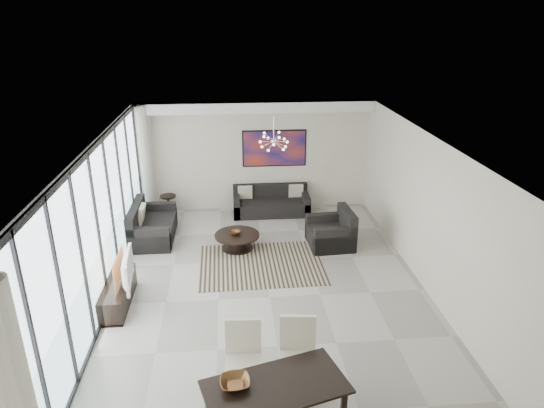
{
  "coord_description": "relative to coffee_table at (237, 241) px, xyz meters",
  "views": [
    {
      "loc": [
        -0.65,
        -7.75,
        4.98
      ],
      "look_at": [
        0.18,
        1.57,
        1.25
      ],
      "focal_mm": 32.0,
      "sensor_mm": 36.0,
      "label": 1
    }
  ],
  "objects": [
    {
      "name": "bowl_coffee",
      "position": [
        -0.04,
        0.02,
        0.19
      ],
      "size": [
        0.29,
        0.29,
        0.08
      ],
      "primitive_type": "imported",
      "rotation": [
        0.0,
        0.0,
        0.18
      ],
      "color": "brown",
      "rests_on": "coffee_table"
    },
    {
      "name": "coffee_table",
      "position": [
        0.0,
        0.0,
        0.0
      ],
      "size": [
        1.01,
        1.01,
        0.35
      ],
      "color": "black",
      "rests_on": "floor"
    },
    {
      "name": "dining_chair_nw",
      "position": [
        0.0,
        -4.37,
        0.43
      ],
      "size": [
        0.52,
        0.52,
        1.08
      ],
      "color": "beige",
      "rests_on": "floor"
    },
    {
      "name": "chandelier",
      "position": [
        0.86,
        0.44,
        2.15
      ],
      "size": [
        0.66,
        0.66,
        0.71
      ],
      "color": "silver",
      "rests_on": "room_shell"
    },
    {
      "name": "room_shell",
      "position": [
        1.02,
        -2.06,
        1.25
      ],
      "size": [
        6.0,
        9.0,
        2.9
      ],
      "color": "#A8A39B",
      "rests_on": "ground"
    },
    {
      "name": "dining_chair_ne",
      "position": [
        0.76,
        -4.37,
        0.43
      ],
      "size": [
        0.55,
        0.55,
        1.09
      ],
      "color": "beige",
      "rests_on": "floor"
    },
    {
      "name": "rug",
      "position": [
        0.49,
        -0.79,
        -0.19
      ],
      "size": [
        2.61,
        2.02,
        0.01
      ],
      "primitive_type": "cube",
      "rotation": [
        0.0,
        0.0,
        0.02
      ],
      "color": "black",
      "rests_on": "floor"
    },
    {
      "name": "side_table",
      "position": [
        -1.74,
        2.07,
        0.18
      ],
      "size": [
        0.41,
        0.41,
        0.56
      ],
      "color": "black",
      "rests_on": "floor"
    },
    {
      "name": "bowl_dining",
      "position": [
        -0.12,
        -5.11,
        0.57
      ],
      "size": [
        0.4,
        0.4,
        0.09
      ],
      "primitive_type": "imported",
      "rotation": [
        0.0,
        0.0,
        0.09
      ],
      "color": "brown",
      "rests_on": "dining_table"
    },
    {
      "name": "loveseat",
      "position": [
        -1.99,
        0.71,
        0.08
      ],
      "size": [
        0.94,
        1.67,
        0.83
      ],
      "color": "black",
      "rests_on": "floor"
    },
    {
      "name": "window_wall",
      "position": [
        -2.3,
        -2.06,
        1.27
      ],
      "size": [
        0.37,
        8.95,
        2.9
      ],
      "color": "white",
      "rests_on": "floor"
    },
    {
      "name": "television",
      "position": [
        -2.04,
        -2.11,
        0.54
      ],
      "size": [
        0.23,
        1.0,
        0.57
      ],
      "primitive_type": "imported",
      "rotation": [
        0.0,
        0.0,
        1.67
      ],
      "color": "gray",
      "rests_on": "tv_console"
    },
    {
      "name": "painting",
      "position": [
        1.06,
        2.41,
        1.45
      ],
      "size": [
        1.68,
        0.04,
        0.98
      ],
      "primitive_type": "cube",
      "color": "#B03418",
      "rests_on": "room_shell"
    },
    {
      "name": "dining_table",
      "position": [
        0.37,
        -5.16,
        0.44
      ],
      "size": [
        1.92,
        1.32,
        0.73
      ],
      "color": "black",
      "rests_on": "floor"
    },
    {
      "name": "sofa_main",
      "position": [
        0.94,
        2.01,
        0.04
      ],
      "size": [
        1.98,
        0.81,
        0.72
      ],
      "color": "black",
      "rests_on": "floor"
    },
    {
      "name": "soffit",
      "position": [
        0.56,
        2.24,
        2.57
      ],
      "size": [
        5.98,
        0.4,
        0.26
      ],
      "primitive_type": "cube",
      "color": "white",
      "rests_on": "room_shell"
    },
    {
      "name": "armchair",
      "position": [
        2.15,
        -0.01,
        0.09
      ],
      "size": [
        1.02,
        1.07,
        0.84
      ],
      "color": "black",
      "rests_on": "floor"
    },
    {
      "name": "tv_console",
      "position": [
        -2.2,
        -2.04,
        0.03
      ],
      "size": [
        0.41,
        1.45,
        0.45
      ],
      "primitive_type": "cube",
      "color": "black",
      "rests_on": "floor"
    }
  ]
}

